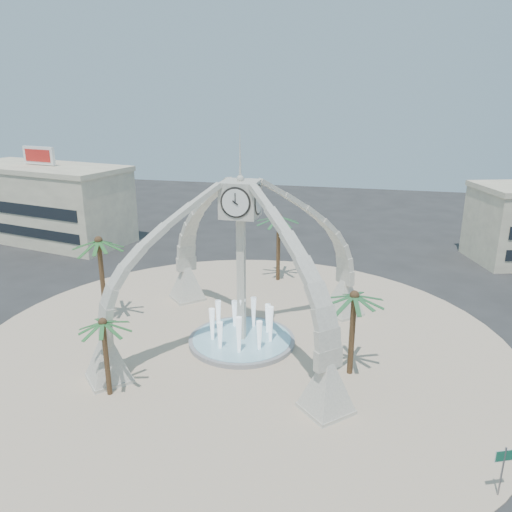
% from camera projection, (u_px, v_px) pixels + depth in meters
% --- Properties ---
extents(ground, '(140.00, 140.00, 0.00)m').
position_uv_depth(ground, '(242.00, 343.00, 37.71)').
color(ground, '#282828').
rests_on(ground, ground).
extents(plaza, '(40.00, 40.00, 0.06)m').
position_uv_depth(plaza, '(242.00, 343.00, 37.70)').
color(plaza, tan).
rests_on(plaza, ground).
extents(clock_tower, '(17.94, 17.94, 16.30)m').
position_uv_depth(clock_tower, '(241.00, 262.00, 35.73)').
color(clock_tower, beige).
rests_on(clock_tower, ground).
extents(fountain, '(8.00, 8.00, 3.62)m').
position_uv_depth(fountain, '(242.00, 340.00, 37.62)').
color(fountain, '#9C9C9E').
rests_on(fountain, ground).
extents(building_nw, '(23.75, 13.73, 11.90)m').
position_uv_depth(building_nw, '(45.00, 203.00, 63.75)').
color(building_nw, beige).
rests_on(building_nw, ground).
extents(palm_east, '(4.27, 4.27, 6.42)m').
position_uv_depth(palm_east, '(354.00, 297.00, 31.85)').
color(palm_east, brown).
rests_on(palm_east, ground).
extents(palm_west, '(4.41, 4.41, 7.82)m').
position_uv_depth(palm_west, '(99.00, 242.00, 39.00)').
color(palm_west, brown).
rests_on(palm_west, ground).
extents(palm_north, '(4.39, 4.39, 7.39)m').
position_uv_depth(palm_north, '(279.00, 218.00, 48.62)').
color(palm_north, brown).
rests_on(palm_north, ground).
extents(palm_south, '(4.27, 4.27, 5.60)m').
position_uv_depth(palm_south, '(103.00, 323.00, 29.68)').
color(palm_south, brown).
rests_on(palm_south, ground).
extents(street_sign, '(0.92, 0.42, 2.70)m').
position_uv_depth(street_sign, '(504.00, 462.00, 22.69)').
color(street_sign, slate).
rests_on(street_sign, ground).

